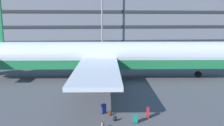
# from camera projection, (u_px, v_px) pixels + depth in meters

# --- Properties ---
(ground_plane) EXTENTS (600.00, 600.00, 0.00)m
(ground_plane) POSITION_uv_depth(u_px,v_px,m) (111.00, 76.00, 35.14)
(ground_plane) COLOR #4C4C51
(terminal_structure) EXTENTS (138.88, 19.78, 16.09)m
(terminal_structure) POSITION_uv_depth(u_px,v_px,m) (98.00, 19.00, 75.63)
(terminal_structure) COLOR slate
(terminal_structure) RESTS_ON ground_plane
(airliner) EXTENTS (39.02, 31.59, 10.43)m
(airliner) POSITION_uv_depth(u_px,v_px,m) (104.00, 57.00, 33.09)
(airliner) COLOR silver
(airliner) RESTS_ON ground_plane
(light_mast_left) EXTENTS (1.80, 0.50, 19.99)m
(light_mast_left) POSITION_uv_depth(u_px,v_px,m) (102.00, 4.00, 61.25)
(light_mast_left) COLOR gray
(light_mast_left) RESTS_ON ground_plane
(suitcase_large) EXTENTS (0.48, 0.42, 0.92)m
(suitcase_large) POSITION_uv_depth(u_px,v_px,m) (104.00, 109.00, 20.83)
(suitcase_large) COLOR navy
(suitcase_large) RESTS_ON ground_plane
(suitcase_purple) EXTENTS (0.43, 0.35, 0.91)m
(suitcase_purple) POSITION_uv_depth(u_px,v_px,m) (135.00, 118.00, 18.95)
(suitcase_purple) COLOR #147266
(suitcase_purple) RESTS_ON ground_plane
(suitcase_orange) EXTENTS (0.33, 0.50, 1.05)m
(suitcase_orange) POSITION_uv_depth(u_px,v_px,m) (148.00, 112.00, 19.96)
(suitcase_orange) COLOR #B21E23
(suitcase_orange) RESTS_ON ground_plane
(backpack_silver) EXTENTS (0.40, 0.41, 0.56)m
(backpack_silver) POSITION_uv_depth(u_px,v_px,m) (103.00, 126.00, 17.93)
(backpack_silver) COLOR gray
(backpack_silver) RESTS_ON ground_plane
(backpack_small) EXTENTS (0.33, 0.26, 0.47)m
(backpack_small) POSITION_uv_depth(u_px,v_px,m) (110.00, 113.00, 20.43)
(backpack_small) COLOR #592619
(backpack_small) RESTS_ON ground_plane
(backpack_navy) EXTENTS (0.38, 0.38, 0.47)m
(backpack_navy) POSITION_uv_depth(u_px,v_px,m) (115.00, 119.00, 19.31)
(backpack_navy) COLOR black
(backpack_navy) RESTS_ON ground_plane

